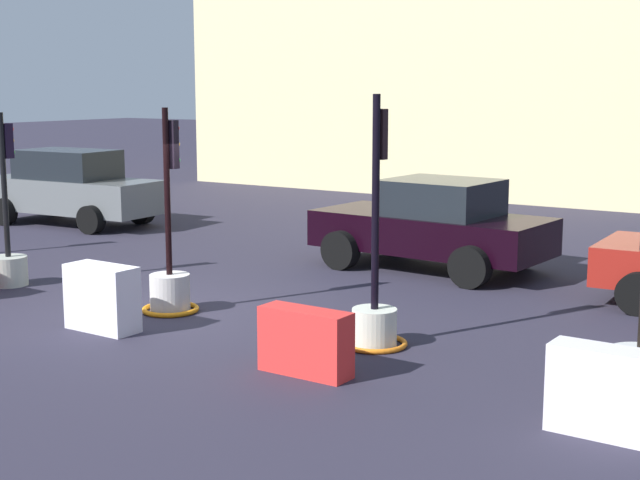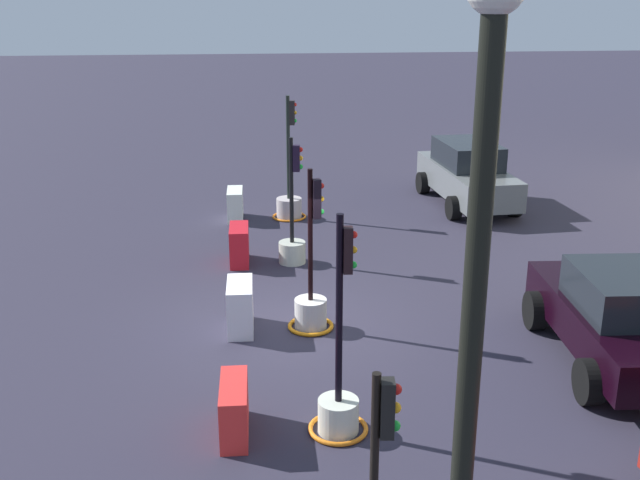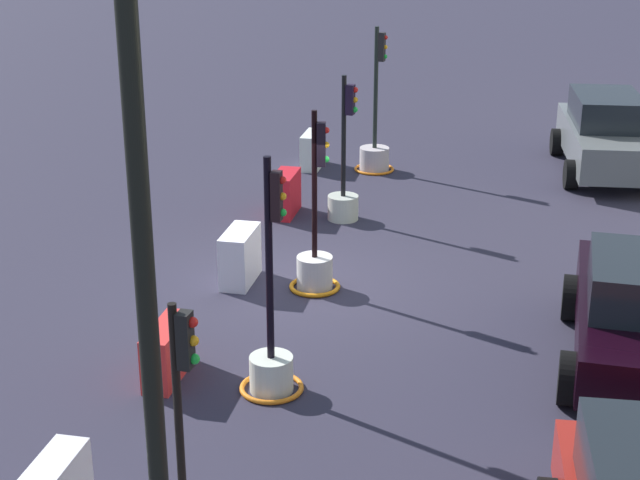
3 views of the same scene
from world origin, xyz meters
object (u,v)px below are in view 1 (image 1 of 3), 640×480
traffic_light_2 (170,280)px  traffic_light_4 (640,360)px  traffic_light_1 (9,252)px  construction_barrier_3 (306,342)px  car_black_sedan (433,225)px  car_grey_saloon (71,188)px  traffic_light_3 (375,307)px  construction_barrier_2 (102,298)px  construction_barrier_4 (608,393)px

traffic_light_2 → traffic_light_4: size_ratio=1.10×
traffic_light_1 → traffic_light_4: bearing=0.5°
traffic_light_4 → construction_barrier_3: bearing=-158.3°
traffic_light_2 → construction_barrier_3: bearing=-22.4°
traffic_light_1 → construction_barrier_3: size_ratio=2.56×
car_black_sedan → car_grey_saloon: car_grey_saloon is taller
traffic_light_3 → construction_barrier_3: size_ratio=2.86×
construction_barrier_2 → car_black_sedan: 6.60m
car_black_sedan → car_grey_saloon: size_ratio=0.95×
traffic_light_1 → traffic_light_3: size_ratio=0.90×
traffic_light_4 → car_grey_saloon: 15.68m
traffic_light_3 → traffic_light_4: size_ratio=1.17×
construction_barrier_2 → construction_barrier_4: bearing=-0.9°
car_grey_saloon → construction_barrier_4: bearing=-24.2°
traffic_light_1 → construction_barrier_3: 7.02m
traffic_light_3 → traffic_light_4: traffic_light_3 is taller
traffic_light_1 → traffic_light_4: (10.36, 0.09, -0.17)m
construction_barrier_3 → car_grey_saloon: bearing=149.6°
construction_barrier_2 → construction_barrier_4: 6.93m
traffic_light_2 → traffic_light_3: (3.45, 0.08, 0.03)m
traffic_light_4 → construction_barrier_3: (-3.46, -1.37, -0.01)m
traffic_light_3 → car_grey_saloon: (-11.40, 5.16, 0.39)m
car_grey_saloon → traffic_light_4: bearing=-19.6°
traffic_light_4 → car_black_sedan: size_ratio=0.63×
construction_barrier_3 → car_black_sedan: car_black_sedan is taller
traffic_light_4 → construction_barrier_2: traffic_light_4 is taller
traffic_light_3 → car_black_sedan: (-1.59, 4.92, 0.32)m
traffic_light_3 → construction_barrier_2: traffic_light_3 is taller
construction_barrier_2 → construction_barrier_3: construction_barrier_2 is taller
construction_barrier_2 → construction_barrier_3: (3.43, -0.09, -0.07)m
construction_barrier_2 → construction_barrier_4: (6.93, -0.11, -0.02)m
construction_barrier_3 → construction_barrier_4: (3.50, -0.02, 0.05)m
traffic_light_3 → traffic_light_4: bearing=-1.6°
construction_barrier_2 → car_grey_saloon: (-7.88, 6.53, 0.44)m
car_grey_saloon → construction_barrier_2: bearing=-39.7°
traffic_light_4 → construction_barrier_4: 1.39m
traffic_light_1 → traffic_light_2: size_ratio=0.96×
traffic_light_2 → car_black_sedan: bearing=69.6°
traffic_light_2 → construction_barrier_4: size_ratio=2.69×
traffic_light_2 → car_grey_saloon: (-7.94, 5.24, 0.42)m
traffic_light_1 → construction_barrier_2: traffic_light_1 is taller
traffic_light_4 → construction_barrier_2: bearing=-169.5°
construction_barrier_3 → construction_barrier_4: 3.50m
traffic_light_2 → construction_barrier_2: bearing=-93.0°
traffic_light_1 → traffic_light_3: 6.99m
construction_barrier_3 → construction_barrier_4: construction_barrier_4 is taller
construction_barrier_3 → car_grey_saloon: 13.12m
car_black_sedan → car_grey_saloon: 9.81m
traffic_light_3 → car_black_sedan: 5.18m
traffic_light_1 → car_black_sedan: bearing=43.4°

